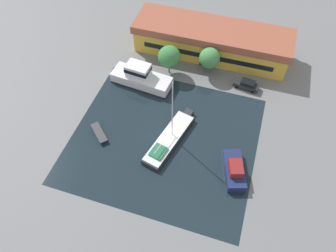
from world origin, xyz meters
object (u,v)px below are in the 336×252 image
(motor_cruiser, at_px, (141,77))
(cabin_boat, at_px, (234,170))
(warehouse_building, at_px, (212,40))
(quay_tree_by_water, at_px, (169,57))
(small_dinghy, at_px, (99,133))
(quay_tree_near_building, at_px, (210,58))
(sailboat_moored, at_px, (169,139))
(parked_car, at_px, (247,84))

(motor_cruiser, xyz_separation_m, cabin_boat, (20.20, -13.66, -0.59))
(warehouse_building, distance_m, quay_tree_by_water, 10.36)
(quay_tree_by_water, distance_m, small_dinghy, 19.22)
(quay_tree_near_building, bearing_deg, cabin_boat, -66.21)
(warehouse_building, bearing_deg, small_dinghy, -116.79)
(cabin_boat, bearing_deg, sailboat_moored, 147.68)
(quay_tree_by_water, relative_size, motor_cruiser, 0.51)
(quay_tree_by_water, xyz_separation_m, motor_cruiser, (-4.12, -4.43, -2.28))
(motor_cruiser, height_order, cabin_boat, motor_cruiser)
(quay_tree_by_water, distance_m, cabin_boat, 24.38)
(cabin_boat, bearing_deg, small_dinghy, 160.56)
(warehouse_building, xyz_separation_m, quay_tree_by_water, (-6.22, -8.24, 0.88))
(quay_tree_near_building, height_order, sailboat_moored, sailboat_moored)
(quay_tree_near_building, height_order, small_dinghy, quay_tree_near_building)
(motor_cruiser, bearing_deg, parked_car, -70.39)
(quay_tree_near_building, distance_m, parked_car, 8.42)
(quay_tree_by_water, relative_size, small_dinghy, 1.45)
(parked_car, height_order, cabin_boat, cabin_boat)
(sailboat_moored, height_order, motor_cruiser, sailboat_moored)
(motor_cruiser, bearing_deg, quay_tree_by_water, -37.63)
(warehouse_building, relative_size, quay_tree_near_building, 5.49)
(quay_tree_near_building, relative_size, quay_tree_by_water, 0.94)
(warehouse_building, bearing_deg, parked_car, -42.70)
(parked_car, bearing_deg, motor_cruiser, 111.60)
(quay_tree_by_water, bearing_deg, quay_tree_near_building, 16.99)
(parked_car, distance_m, motor_cruiser, 19.62)
(parked_car, bearing_deg, sailboat_moored, 155.03)
(sailboat_moored, bearing_deg, motor_cruiser, 143.01)
(warehouse_building, relative_size, quay_tree_by_water, 5.16)
(quay_tree_by_water, xyz_separation_m, small_dinghy, (-6.52, -17.74, -3.51))
(cabin_boat, bearing_deg, quay_tree_near_building, 95.26)
(warehouse_building, height_order, quay_tree_near_building, warehouse_building)
(warehouse_building, bearing_deg, sailboat_moored, -93.77)
(small_dinghy, bearing_deg, motor_cruiser, 32.62)
(warehouse_building, distance_m, cabin_boat, 28.20)
(warehouse_building, height_order, sailboat_moored, sailboat_moored)
(sailboat_moored, bearing_deg, small_dinghy, -154.91)
(sailboat_moored, bearing_deg, parked_car, 71.18)
(warehouse_building, xyz_separation_m, quay_tree_near_building, (0.92, -6.06, 0.68))
(warehouse_building, xyz_separation_m, sailboat_moored, (-1.28, -23.60, -2.39))
(quay_tree_near_building, height_order, quay_tree_by_water, quay_tree_by_water)
(motor_cruiser, bearing_deg, cabin_boat, -118.85)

